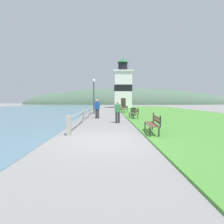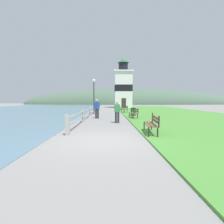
{
  "view_description": "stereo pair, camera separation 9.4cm",
  "coord_description": "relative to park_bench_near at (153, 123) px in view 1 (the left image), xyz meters",
  "views": [
    {
      "loc": [
        0.15,
        -6.83,
        1.59
      ],
      "look_at": [
        0.54,
        12.16,
        0.3
      ],
      "focal_mm": 28.0,
      "sensor_mm": 36.0,
      "label": 1
    },
    {
      "loc": [
        0.24,
        -6.83,
        1.59
      ],
      "look_at": [
        0.54,
        12.16,
        0.3
      ],
      "focal_mm": 28.0,
      "sensor_mm": 36.0,
      "label": 2
    }
  ],
  "objects": [
    {
      "name": "park_bench_midway",
      "position": [
        0.16,
        6.97,
        -0.0
      ],
      "size": [
        0.61,
        1.64,
        0.94
      ],
      "rotation": [
        0.0,
        0.0,
        3.23
      ],
      "color": "brown",
      "rests_on": "ground_plane"
    },
    {
      "name": "person_by_railing",
      "position": [
        -3.08,
        7.09,
        0.36
      ],
      "size": [
        0.45,
        0.32,
        1.67
      ],
      "rotation": [
        0.0,
        0.0,
        1.31
      ],
      "color": "#28282D",
      "rests_on": "ground_plane"
    },
    {
      "name": "ground_plane",
      "position": [
        -2.25,
        -1.24,
        -0.54
      ],
      "size": [
        160.0,
        160.0,
        0.0
      ],
      "primitive_type": "plane",
      "color": "gray"
    },
    {
      "name": "distant_hillside",
      "position": [
        5.75,
        58.03,
        -0.54
      ],
      "size": [
        80.0,
        16.0,
        12.0
      ],
      "color": "#4C6651",
      "rests_on": "ground_plane"
    },
    {
      "name": "park_bench_far",
      "position": [
        -0.03,
        13.9,
        -0.0
      ],
      "size": [
        0.68,
        1.68,
        0.94
      ],
      "rotation": [
        0.0,
        0.0,
        3.27
      ],
      "color": "brown",
      "rests_on": "ground_plane"
    },
    {
      "name": "trash_bin",
      "position": [
        0.33,
        8.87,
        -0.12
      ],
      "size": [
        0.54,
        0.54,
        0.84
      ],
      "color": "#2D5138",
      "rests_on": "ground_plane"
    },
    {
      "name": "park_bench_near",
      "position": [
        0.0,
        0.0,
        0.0
      ],
      "size": [
        0.64,
        1.87,
        0.94
      ],
      "rotation": [
        0.0,
        0.0,
        3.05
      ],
      "color": "brown",
      "rests_on": "ground_plane"
    },
    {
      "name": "lamp_post",
      "position": [
        -3.74,
        11.71,
        2.2
      ],
      "size": [
        0.36,
        0.36,
        3.96
      ],
      "color": "#333338",
      "rests_on": "ground_plane"
    },
    {
      "name": "park_bench_by_lighthouse",
      "position": [
        0.12,
        20.31,
        -0.0
      ],
      "size": [
        0.68,
        1.68,
        0.94
      ],
      "rotation": [
        0.0,
        0.0,
        3.01
      ],
      "color": "brown",
      "rests_on": "ground_plane"
    },
    {
      "name": "seawall_railing",
      "position": [
        -3.89,
        11.7,
        0.0
      ],
      "size": [
        0.18,
        24.06,
        0.93
      ],
      "color": "#A8A399",
      "rests_on": "ground_plane"
    },
    {
      "name": "lighthouse",
      "position": [
        0.9,
        28.66,
        3.83
      ],
      "size": [
        4.02,
        4.02,
        10.27
      ],
      "color": "white",
      "rests_on": "ground_plane"
    },
    {
      "name": "grass_verge",
      "position": [
        5.49,
        13.39,
        -0.51
      ],
      "size": [
        12.0,
        43.91,
        0.06
      ],
      "color": "#4C8E38",
      "rests_on": "ground_plane"
    },
    {
      "name": "person_strolling",
      "position": [
        -1.46,
        4.04,
        0.29
      ],
      "size": [
        0.38,
        0.22,
        1.53
      ],
      "rotation": [
        0.0,
        0.0,
        1.63
      ],
      "color": "#28282D",
      "rests_on": "ground_plane"
    }
  ]
}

